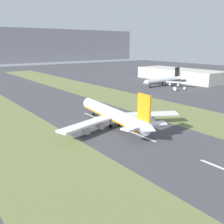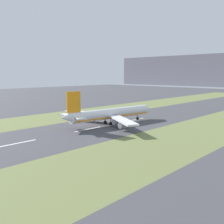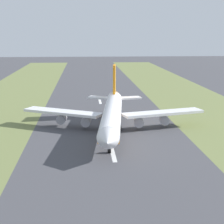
# 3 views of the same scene
# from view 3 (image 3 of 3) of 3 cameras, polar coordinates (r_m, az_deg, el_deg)

# --- Properties ---
(ground_plane) EXTENTS (800.00, 800.00, 0.00)m
(ground_plane) POSITION_cam_3_polar(r_m,az_deg,el_deg) (119.43, -0.50, -3.79)
(ground_plane) COLOR #424247
(centreline_dash_near) EXTENTS (1.20, 18.00, 0.01)m
(centreline_dash_near) POSITION_cam_3_polar(r_m,az_deg,el_deg) (182.68, -1.88, 1.77)
(centreline_dash_near) COLOR silver
(centreline_dash_near) RESTS_ON ground
(centreline_dash_mid) EXTENTS (1.20, 18.00, 0.01)m
(centreline_dash_mid) POSITION_cam_3_polar(r_m,az_deg,el_deg) (143.55, -1.17, -1.08)
(centreline_dash_mid) COLOR silver
(centreline_dash_mid) RESTS_ON ground
(centreline_dash_far) EXTENTS (1.20, 18.00, 0.01)m
(centreline_dash_far) POSITION_cam_3_polar(r_m,az_deg,el_deg) (105.07, 0.06, -6.03)
(centreline_dash_far) COLOR silver
(centreline_dash_far) RESTS_ON ground
(airplane_main_jet) EXTENTS (63.74, 67.20, 20.20)m
(airplane_main_jet) POSITION_cam_3_polar(r_m,az_deg,el_deg) (124.70, 0.03, -0.26)
(airplane_main_jet) COLOR white
(airplane_main_jet) RESTS_ON ground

